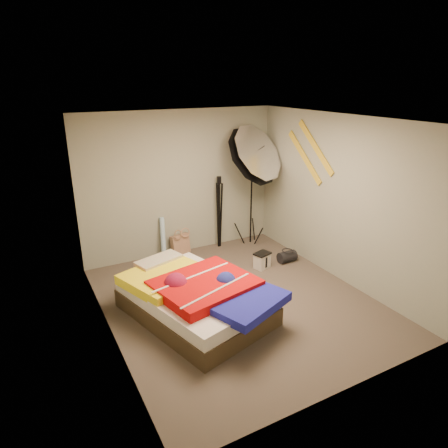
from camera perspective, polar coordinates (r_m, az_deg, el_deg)
floor at (r=5.76m, az=1.98°, el=-10.91°), size 4.00×4.00×0.00m
ceiling at (r=4.96m, az=2.33°, el=14.68°), size 4.00×4.00×0.00m
wall_back at (r=6.95m, az=-6.22°, el=5.70°), size 3.50×0.00×3.50m
wall_front at (r=3.78m, az=17.72°, el=-7.96°), size 3.50×0.00×3.50m
wall_left at (r=4.65m, az=-16.85°, el=-2.49°), size 0.00×4.00×4.00m
wall_right at (r=6.26m, az=16.15°, el=3.37°), size 0.00×4.00×4.00m
tote_bag at (r=7.18m, az=-6.26°, el=-2.90°), size 0.38×0.23×0.36m
wrapping_roll at (r=7.00m, az=-8.71°, el=-2.00°), size 0.14×0.22×0.72m
camera_case at (r=6.66m, az=5.46°, el=-5.27°), size 0.29×0.24×0.25m
duffel_bag at (r=6.93m, az=9.00°, el=-4.63°), size 0.32×0.20×0.19m
wall_stripe_upper at (r=6.52m, az=12.95°, el=10.64°), size 0.02×0.91×0.78m
wall_stripe_lower at (r=6.74m, az=11.43°, el=9.32°), size 0.02×0.91×0.78m
bed at (r=5.32m, az=-4.05°, el=-10.29°), size 1.83×2.24×0.56m
photo_umbrella at (r=7.00m, az=4.02°, el=9.54°), size 1.23×1.12×2.35m
camera_tripod at (r=7.24m, az=-0.71°, el=2.41°), size 0.09×0.09×1.34m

